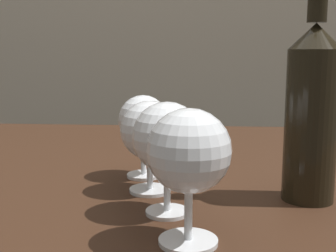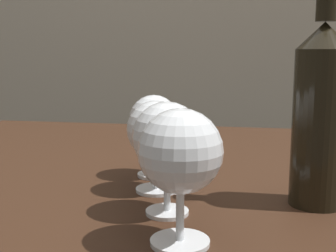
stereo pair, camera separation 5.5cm
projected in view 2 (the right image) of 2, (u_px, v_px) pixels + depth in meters
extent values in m
cube|color=#382114|center=(190.00, 174.00, 0.80)|extent=(1.26, 0.89, 0.03)
cylinder|color=#382114|center=(19.00, 252.00, 1.34)|extent=(0.06, 0.06, 0.73)
cylinder|color=white|center=(180.00, 242.00, 0.48)|extent=(0.07, 0.07, 0.00)
cylinder|color=white|center=(180.00, 209.00, 0.47)|extent=(0.01, 0.01, 0.07)
sphere|color=white|center=(180.00, 151.00, 0.46)|extent=(0.09, 0.09, 0.09)
ellipsoid|color=beige|center=(180.00, 147.00, 0.46)|extent=(0.08, 0.08, 0.05)
cylinder|color=white|center=(168.00, 212.00, 0.57)|extent=(0.06, 0.06, 0.00)
cylinder|color=white|center=(168.00, 185.00, 0.56)|extent=(0.01, 0.01, 0.07)
sphere|color=white|center=(168.00, 137.00, 0.55)|extent=(0.09, 0.09, 0.09)
ellipsoid|color=gold|center=(168.00, 142.00, 0.55)|extent=(0.08, 0.08, 0.03)
cylinder|color=white|center=(156.00, 189.00, 0.66)|extent=(0.06, 0.06, 0.00)
cylinder|color=white|center=(156.00, 168.00, 0.65)|extent=(0.01, 0.01, 0.06)
sphere|color=white|center=(156.00, 130.00, 0.64)|extent=(0.09, 0.09, 0.09)
ellipsoid|color=#380711|center=(156.00, 133.00, 0.64)|extent=(0.08, 0.08, 0.03)
cylinder|color=white|center=(154.00, 175.00, 0.74)|extent=(0.06, 0.06, 0.00)
cylinder|color=white|center=(154.00, 154.00, 0.73)|extent=(0.01, 0.01, 0.07)
sphere|color=white|center=(154.00, 119.00, 0.72)|extent=(0.08, 0.08, 0.08)
ellipsoid|color=pink|center=(154.00, 120.00, 0.72)|extent=(0.07, 0.07, 0.03)
cylinder|color=black|center=(319.00, 129.00, 0.58)|extent=(0.07, 0.07, 0.21)
cone|color=black|center=(325.00, 35.00, 0.56)|extent=(0.07, 0.07, 0.03)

